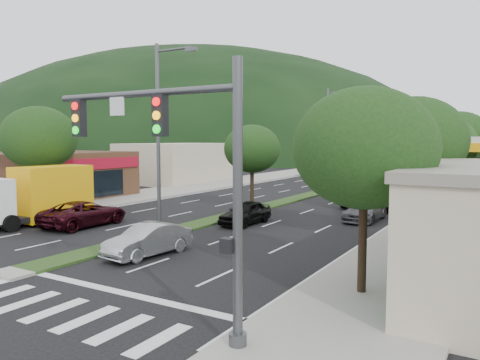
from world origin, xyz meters
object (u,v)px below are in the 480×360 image
Objects in this scene: tree_r_b at (414,141)px; tree_med_far at (360,140)px; tree_r_e at (469,141)px; streetlight_near at (161,130)px; car_queue_b at (365,210)px; car_queue_c at (362,191)px; motorhome at (377,182)px; tree_r_d at (458,138)px; box_truck at (40,197)px; tree_r_c at (439,145)px; sedan_silver at (148,240)px; car_queue_e at (371,187)px; tree_r_a at (365,148)px; car_queue_a at (245,213)px; car_queue_d at (380,201)px; car_queue_f at (410,181)px; suv_maroon at (84,213)px; streetlight_mid at (329,134)px; traffic_signal at (183,158)px; tree_l_a at (39,138)px; tree_med_near at (252,149)px.

tree_r_b reaches higher than tree_med_far.
tree_r_e is 0.67× the size of streetlight_near.
tree_r_b is 1.52× the size of car_queue_b.
motorhome is at bearing -62.01° from car_queue_c.
box_truck is at bearing -132.27° from tree_r_d.
tree_r_e is at bearing 90.00° from tree_r_c.
tree_r_e is at bearing 90.00° from tree_r_d.
sedan_silver is 21.70m from motorhome.
tree_r_d is 1.57× the size of car_queue_b.
motorhome is (-5.20, -14.35, -3.13)m from tree_r_e.
motorhome is at bearing -69.26° from car_queue_e.
tree_r_a is 14.05m from car_queue_a.
sedan_silver is 19.54m from car_queue_d.
tree_r_d is 1.07× the size of tree_r_e.
car_queue_f is at bearing 79.09° from streetlight_near.
suv_maroon is at bearing -128.49° from tree_r_d.
tree_med_far is 0.69× the size of streetlight_mid.
tree_r_c is (2.97, 21.54, 0.10)m from traffic_signal.
tree_l_a is 25.09m from motorhome.
tree_l_a is 1.56× the size of car_queue_c.
sedan_silver is at bearing 168.29° from box_truck.
car_queue_a is at bearing 97.35° from sedan_silver.
tree_r_c is 0.97× the size of tree_r_e.
car_queue_a is (2.23, -30.77, -4.31)m from tree_med_far.
tree_r_e is 37.08m from sedan_silver.
car_queue_e is at bearing 109.36° from car_queue_d.
streetlight_near is at bearing -88.82° from tree_med_near.
streetlight_near is at bearing -103.81° from car_queue_f.
car_queue_d is at bearing 110.77° from tree_r_b.
car_queue_d is 10.57m from car_queue_e.
tree_med_far is 39.88m from sedan_silver.
car_queue_c is (4.73, -4.77, -4.82)m from streetlight_mid.
streetlight_near is 2.15× the size of car_queue_c.
car_queue_b is (-3.94, 6.23, -4.37)m from tree_r_b.
car_queue_e is at bearing -112.86° from suv_maroon.
tree_l_a is 12.87m from streetlight_near.
car_queue_c is at bearing -99.99° from car_queue_f.
car_queue_e is 7.46m from car_queue_f.
car_queue_f is (4.03, 35.95, -0.01)m from sedan_silver.
car_queue_e is (9.95, 25.39, -0.14)m from suv_maroon.
car_queue_b is at bearing 21.81° from tree_l_a.
streetlight_near is (-11.79, -12.00, 0.84)m from tree_r_c.
streetlight_mid is at bearing 100.58° from sedan_silver.
tree_r_a is 10.44m from sedan_silver.
tree_r_c is at bearing 64.55° from sedan_silver.
tree_r_b is 1.43× the size of car_queue_d.
tree_r_d is 31.63m from tree_l_a.
tree_r_a is at bearing 173.44° from box_truck.
car_queue_e is (-7.67, 13.23, -4.14)m from tree_r_c.
streetlight_near reaches higher than car_queue_c.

